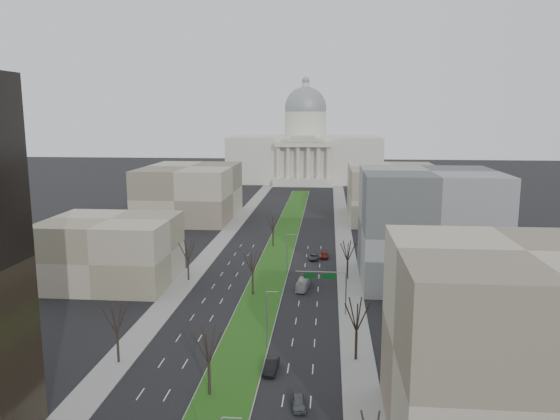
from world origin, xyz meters
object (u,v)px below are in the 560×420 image
Objects in this scene: car_grey_far at (314,257)px; box_van at (303,283)px; car_red at (324,255)px; car_black at (271,366)px; car_grey_near at (299,402)px.

car_grey_far is 0.57× the size of box_van.
car_grey_far is 23.08m from box_van.
car_black is at bearing -96.05° from car_red.
car_grey_near reaches higher than car_grey_far.
box_van reaches higher than car_grey_near.
car_red is at bearing 87.16° from box_van.
car_red is at bearing 86.62° from car_black.
car_grey_near is at bearing -87.71° from car_grey_far.
box_van reaches higher than car_red.
box_van is at bearing -99.13° from car_red.
car_red is at bearing 37.24° from car_grey_far.
car_black is at bearing -87.72° from box_van.
box_van is at bearing 84.89° from car_grey_near.
car_red is 25.19m from box_van.
car_black is at bearing 108.28° from car_grey_near.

